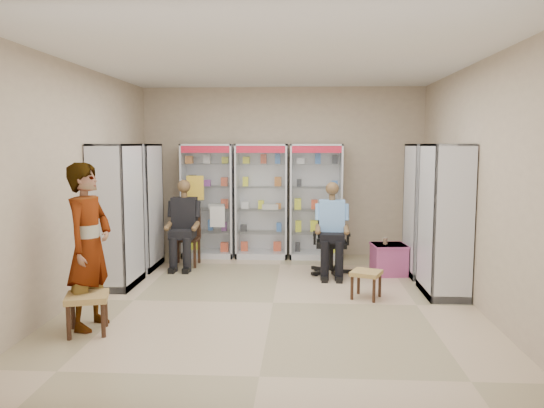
# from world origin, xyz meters

# --- Properties ---
(floor) EXTENTS (6.00, 6.00, 0.00)m
(floor) POSITION_xyz_m (0.00, 0.00, 0.00)
(floor) COLOR tan
(floor) RESTS_ON ground
(room_shell) EXTENTS (5.02, 6.02, 3.01)m
(room_shell) POSITION_xyz_m (0.00, 0.00, 1.97)
(room_shell) COLOR tan
(room_shell) RESTS_ON ground
(cabinet_back_left) EXTENTS (0.90, 0.50, 2.00)m
(cabinet_back_left) POSITION_xyz_m (-1.30, 2.73, 1.00)
(cabinet_back_left) COLOR silver
(cabinet_back_left) RESTS_ON floor
(cabinet_back_mid) EXTENTS (0.90, 0.50, 2.00)m
(cabinet_back_mid) POSITION_xyz_m (-0.35, 2.73, 1.00)
(cabinet_back_mid) COLOR #B5B7BD
(cabinet_back_mid) RESTS_ON floor
(cabinet_back_right) EXTENTS (0.90, 0.50, 2.00)m
(cabinet_back_right) POSITION_xyz_m (0.60, 2.73, 1.00)
(cabinet_back_right) COLOR silver
(cabinet_back_right) RESTS_ON floor
(cabinet_right_far) EXTENTS (0.90, 0.50, 2.00)m
(cabinet_right_far) POSITION_xyz_m (2.23, 1.60, 1.00)
(cabinet_right_far) COLOR #ADAFB5
(cabinet_right_far) RESTS_ON floor
(cabinet_right_near) EXTENTS (0.90, 0.50, 2.00)m
(cabinet_right_near) POSITION_xyz_m (2.23, 0.50, 1.00)
(cabinet_right_near) COLOR #B7BBBF
(cabinet_right_near) RESTS_ON floor
(cabinet_left_far) EXTENTS (0.90, 0.50, 2.00)m
(cabinet_left_far) POSITION_xyz_m (-2.23, 1.80, 1.00)
(cabinet_left_far) COLOR #A5A6AC
(cabinet_left_far) RESTS_ON floor
(cabinet_left_near) EXTENTS (0.90, 0.50, 2.00)m
(cabinet_left_near) POSITION_xyz_m (-2.23, 0.70, 1.00)
(cabinet_left_near) COLOR silver
(cabinet_left_near) RESTS_ON floor
(wooden_chair) EXTENTS (0.42, 0.42, 0.94)m
(wooden_chair) POSITION_xyz_m (-1.55, 2.00, 0.47)
(wooden_chair) COLOR black
(wooden_chair) RESTS_ON floor
(seated_customer) EXTENTS (0.44, 0.60, 1.34)m
(seated_customer) POSITION_xyz_m (-1.55, 1.95, 0.67)
(seated_customer) COLOR black
(seated_customer) RESTS_ON floor
(office_chair) EXTENTS (0.59, 0.59, 1.05)m
(office_chair) POSITION_xyz_m (0.81, 1.56, 0.53)
(office_chair) COLOR black
(office_chair) RESTS_ON floor
(seated_shopkeeper) EXTENTS (0.46, 0.62, 1.34)m
(seated_shopkeeper) POSITION_xyz_m (0.81, 1.51, 0.67)
(seated_shopkeeper) COLOR #72A5E2
(seated_shopkeeper) RESTS_ON floor
(pink_trunk) EXTENTS (0.53, 0.52, 0.47)m
(pink_trunk) POSITION_xyz_m (1.70, 1.57, 0.23)
(pink_trunk) COLOR #A14077
(pink_trunk) RESTS_ON floor
(tea_glass) EXTENTS (0.07, 0.07, 0.10)m
(tea_glass) POSITION_xyz_m (1.64, 1.58, 0.52)
(tea_glass) COLOR #5E1508
(tea_glass) RESTS_ON pink_trunk
(woven_stool_a) EXTENTS (0.47, 0.47, 0.36)m
(woven_stool_a) POSITION_xyz_m (1.20, 0.27, 0.18)
(woven_stool_a) COLOR #A76D46
(woven_stool_a) RESTS_ON floor
(woven_stool_b) EXTENTS (0.53, 0.53, 0.42)m
(woven_stool_b) POSITION_xyz_m (-1.90, -1.19, 0.21)
(woven_stool_b) COLOR olive
(woven_stool_b) RESTS_ON floor
(standing_man) EXTENTS (0.54, 0.72, 1.80)m
(standing_man) POSITION_xyz_m (-1.94, -1.00, 0.90)
(standing_man) COLOR gray
(standing_man) RESTS_ON floor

